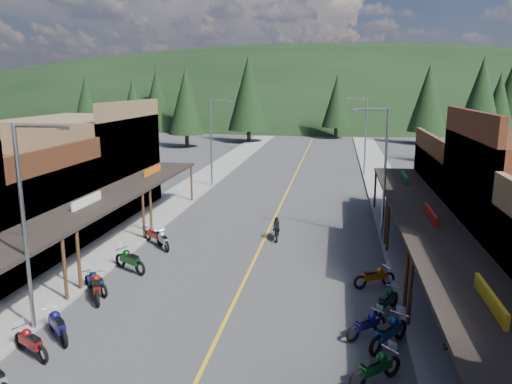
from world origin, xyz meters
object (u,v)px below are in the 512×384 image
at_px(streetlight_1, 213,139).
at_px(bike_east_5, 389,330).
at_px(pine_8, 134,110).
at_px(bike_west_5, 57,324).
at_px(pine_9, 498,108).
at_px(pine_2, 249,92).
at_px(bike_east_6, 367,323).
at_px(pine_11, 480,104).
at_px(bike_west_8, 130,259).
at_px(pine_3, 337,101).
at_px(bike_west_10, 154,234).
at_px(bike_west_7, 96,281).
at_px(pine_0, 87,100).
at_px(pine_1, 186,95).
at_px(shop_east_3, 485,192).
at_px(bike_west_4, 30,341).
at_px(pine_7, 157,94).
at_px(shop_west_3, 86,166).
at_px(bike_east_4, 376,366).
at_px(bike_east_8, 375,276).
at_px(shop_west_2, 2,212).
at_px(rider_on_bike, 277,230).
at_px(bike_west_9, 163,239).
at_px(pine_10, 186,102).
at_px(streetlight_2, 383,168).
at_px(pine_4, 428,98).
at_px(pine_5, 512,92).
at_px(streetlight_0, 27,220).
at_px(streetlight_3, 364,133).
at_px(pedestrian_east_a, 448,327).
at_px(bike_east_7, 387,299).
at_px(bike_west_6, 97,286).

xyz_separation_m(streetlight_1, bike_east_5, (13.24, -27.07, -3.79)).
height_order(pine_8, bike_west_5, pine_8).
bearing_deg(pine_9, bike_east_5, -109.48).
bearing_deg(pine_2, bike_east_6, -76.01).
bearing_deg(pine_11, bike_west_8, -124.70).
bearing_deg(pine_3, bike_west_10, -99.67).
bearing_deg(bike_west_7, streetlight_1, 38.68).
bearing_deg(pine_0, pine_1, 26.57).
relative_size(pine_3, bike_east_5, 4.71).
relative_size(shop_east_3, bike_west_4, 5.27).
distance_m(pine_7, bike_east_5, 89.89).
xyz_separation_m(pine_8, bike_west_10, (15.61, -34.95, -5.41)).
distance_m(shop_west_3, pine_3, 57.59).
distance_m(bike_west_4, bike_east_6, 12.11).
height_order(bike_east_4, bike_east_8, bike_east_4).
relative_size(pine_8, pine_11, 0.81).
distance_m(shop_west_2, rider_on_bike, 15.59).
height_order(bike_west_9, bike_east_8, bike_east_8).
bearing_deg(bike_west_8, bike_west_10, 36.45).
height_order(pine_10, bike_west_4, pine_10).
height_order(streetlight_2, bike_east_6, streetlight_2).
bearing_deg(pine_9, shop_west_2, -131.09).
bearing_deg(bike_west_7, bike_east_8, -40.51).
distance_m(shop_west_2, pine_8, 39.33).
relative_size(pine_3, bike_east_8, 5.34).
relative_size(pine_1, bike_east_6, 6.40).
xyz_separation_m(bike_east_4, rider_on_bike, (-4.91, 14.52, -0.03)).
xyz_separation_m(shop_west_3, bike_west_9, (8.26, -7.06, -2.95)).
distance_m(pine_9, bike_west_10, 50.53).
distance_m(pine_4, pine_5, 20.01).
bearing_deg(shop_west_2, pine_0, 113.52).
height_order(shop_west_3, bike_west_9, shop_west_3).
height_order(pine_1, bike_west_5, pine_1).
bearing_deg(bike_east_5, shop_east_3, 101.89).
bearing_deg(bike_east_4, streetlight_0, -138.64).
distance_m(pine_9, bike_east_6, 53.07).
distance_m(shop_west_3, pine_0, 57.15).
distance_m(bike_west_9, bike_east_5, 15.04).
relative_size(pine_0, pine_11, 0.89).
bearing_deg(streetlight_1, bike_west_8, -87.35).
distance_m(streetlight_3, pine_10, 32.06).
distance_m(shop_east_3, bike_east_6, 17.84).
distance_m(pine_4, pine_11, 22.09).
height_order(streetlight_3, bike_west_8, streetlight_3).
relative_size(shop_west_2, bike_east_8, 5.29).
distance_m(pine_4, pedestrian_east_a, 66.04).
bearing_deg(shop_west_2, pine_4, 61.42).
xyz_separation_m(shop_west_2, pedestrian_east_a, (22.06, -6.72, -1.60)).
height_order(shop_west_2, bike_east_7, shop_west_2).
bearing_deg(bike_west_10, bike_west_6, -139.41).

